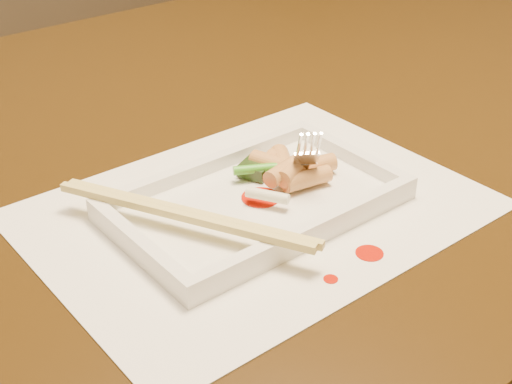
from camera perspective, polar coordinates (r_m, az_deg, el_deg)
table at (r=0.88m, az=-3.01°, el=-0.40°), size 1.40×0.90×0.75m
placemat at (r=0.66m, az=-0.00°, el=-1.40°), size 0.40×0.30×0.00m
sauce_splatter_a at (r=0.61m, az=9.06°, el=-4.85°), size 0.02×0.02×0.00m
sauce_splatter_b at (r=0.58m, az=6.00°, el=-6.94°), size 0.01×0.01×0.00m
plate_base at (r=0.66m, az=-0.00°, el=-1.05°), size 0.26×0.16×0.01m
plate_rim_far at (r=0.70m, az=-3.79°, el=2.20°), size 0.26×0.01×0.01m
plate_rim_near at (r=0.61m, az=4.41°, el=-3.05°), size 0.26×0.01×0.01m
plate_rim_left at (r=0.59m, az=-9.37°, el=-4.11°), size 0.01×0.14×0.01m
plate_rim_right at (r=0.73m, az=7.65°, el=2.96°), size 0.01×0.14×0.01m
veg_piece at (r=0.70m, az=0.18°, el=2.07°), size 0.05×0.04×0.01m
scallion_white at (r=0.64m, az=0.92°, el=-0.29°), size 0.03×0.04×0.01m
scallion_green at (r=0.69m, az=1.69°, el=2.02°), size 0.08×0.05×0.01m
chopstick_a at (r=0.61m, az=-6.05°, el=-1.89°), size 0.12×0.22×0.01m
chopstick_b at (r=0.61m, az=-5.43°, el=-1.64°), size 0.12×0.22×0.01m
fork at (r=0.67m, az=3.71°, el=7.22°), size 0.09×0.10×0.14m
sauce_blob_0 at (r=0.66m, az=0.37°, el=-0.44°), size 0.04×0.04×0.00m
rice_cake_0 at (r=0.67m, az=4.07°, el=1.09°), size 0.05×0.03×0.02m
rice_cake_1 at (r=0.70m, az=1.13°, el=2.28°), size 0.03×0.04×0.02m
rice_cake_2 at (r=0.67m, az=2.17°, el=1.66°), size 0.04×0.03×0.02m
rice_cake_3 at (r=0.67m, az=3.87°, el=1.00°), size 0.04×0.02×0.02m
rice_cake_4 at (r=0.70m, az=2.16°, el=2.23°), size 0.04×0.05×0.02m
rice_cake_5 at (r=0.67m, az=2.97°, el=1.69°), size 0.04×0.03×0.02m
rice_cake_6 at (r=0.70m, az=2.28°, el=2.29°), size 0.02×0.04×0.02m
rice_cake_7 at (r=0.69m, az=4.59°, el=2.11°), size 0.05×0.03×0.02m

